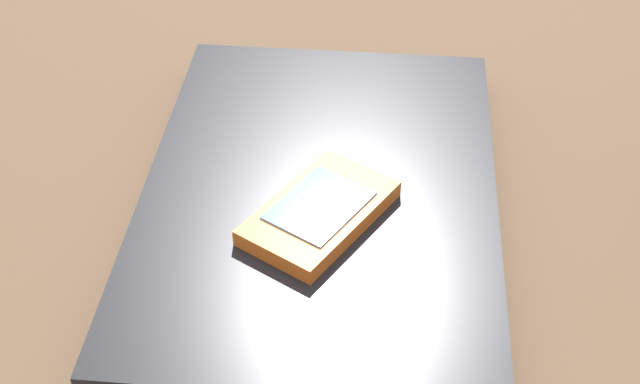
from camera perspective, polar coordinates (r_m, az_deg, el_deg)
The scene contains 3 objects.
desk_surface at distance 57.37cm, azimuth -1.17°, elevation -8.10°, with size 120.00×80.00×3.00cm, color brown.
laptop_closed at distance 61.37cm, azimuth 0.00°, elevation -0.50°, with size 35.12×23.95×2.59cm, color black.
cell_phone_on_laptop at distance 57.49cm, azimuth 0.02°, elevation -1.33°, with size 11.83×9.54×1.30cm.
Camera 1 is at (36.86, 9.66, 44.39)cm, focal length 49.86 mm.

